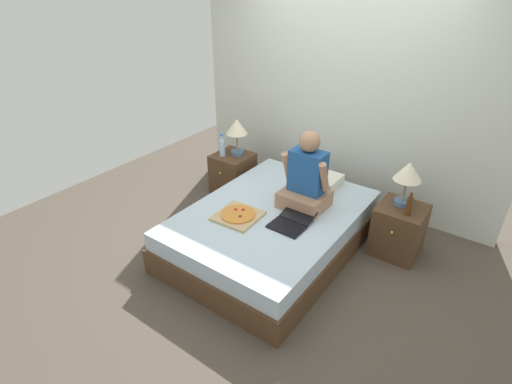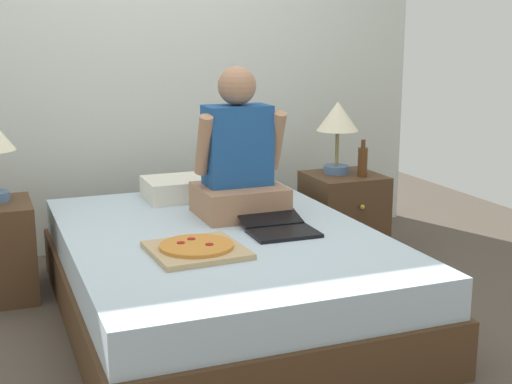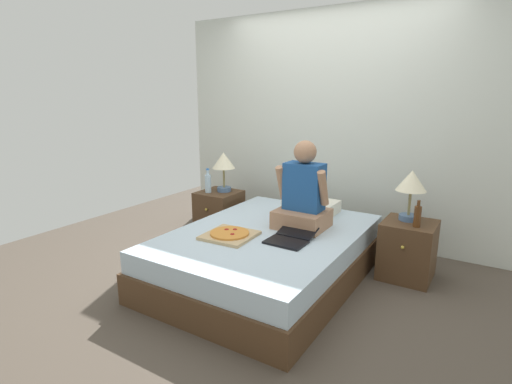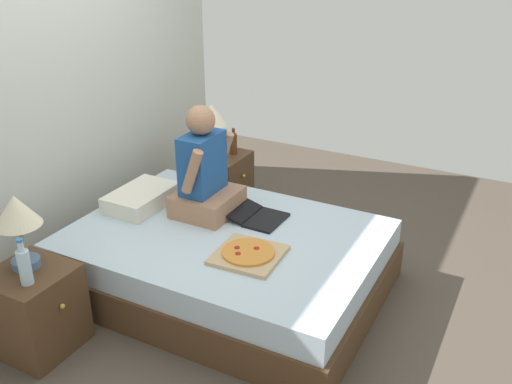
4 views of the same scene
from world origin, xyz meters
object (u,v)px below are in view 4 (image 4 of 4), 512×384
object	(u,v)px
lamp_on_left_nightstand	(17,216)
nightstand_right	(220,182)
bed	(226,261)
person_seated	(205,175)
lamp_on_right_nightstand	(212,118)
pizza_box	(248,254)
laptop	(257,216)
water_bottle	(24,266)
beer_bottle	(234,143)
nightstand_left	(35,310)

from	to	relation	value
lamp_on_left_nightstand	nightstand_right	distance (m)	2.14
bed	person_seated	distance (m)	0.61
lamp_on_right_nightstand	pizza_box	size ratio (longest dim) A/B	1.07
lamp_on_left_nightstand	pizza_box	world-z (taller)	lamp_on_left_nightstand
lamp_on_right_nightstand	person_seated	bearing A→B (deg)	-151.40
nightstand_right	laptop	xyz separation A→B (m)	(-0.78, -0.78, 0.20)
water_bottle	person_seated	size ratio (longest dim) A/B	0.35
bed	laptop	world-z (taller)	laptop
nightstand_right	laptop	bearing A→B (deg)	-135.12
beer_bottle	person_seated	world-z (taller)	person_seated
lamp_on_left_nightstand	beer_bottle	distance (m)	2.14
water_bottle	pizza_box	bearing A→B (deg)	-43.32
bed	lamp_on_right_nightstand	world-z (taller)	lamp_on_right_nightstand
water_bottle	beer_bottle	world-z (taller)	water_bottle
beer_bottle	pizza_box	distance (m)	1.59
lamp_on_left_nightstand	water_bottle	bearing A→B (deg)	-130.60
nightstand_left	person_seated	xyz separation A→B (m)	(1.25, -0.40, 0.47)
pizza_box	lamp_on_right_nightstand	bearing A→B (deg)	39.58
nightstand_right	pizza_box	xyz separation A→B (m)	(-1.25, -0.96, 0.20)
lamp_on_right_nightstand	lamp_on_left_nightstand	bearing A→B (deg)	180.00
laptop	pizza_box	size ratio (longest dim) A/B	1.00
lamp_on_left_nightstand	laptop	world-z (taller)	lamp_on_left_nightstand
nightstand_left	pizza_box	xyz separation A→B (m)	(0.84, -0.96, 0.20)
bed	beer_bottle	bearing A→B (deg)	27.19
bed	lamp_on_right_nightstand	distance (m)	1.40
beer_bottle	nightstand_right	bearing A→B (deg)	125.01
nightstand_right	beer_bottle	xyz separation A→B (m)	(0.07, -0.10, 0.35)
nightstand_right	laptop	size ratio (longest dim) A/B	1.23
nightstand_left	lamp_on_right_nightstand	distance (m)	2.15
nightstand_left	pizza_box	distance (m)	1.29
person_seated	water_bottle	bearing A→B (deg)	167.01
nightstand_left	beer_bottle	size ratio (longest dim) A/B	2.25
lamp_on_left_nightstand	beer_bottle	xyz separation A→B (m)	(2.13, -0.15, -0.23)
person_seated	pizza_box	world-z (taller)	person_seated
lamp_on_right_nightstand	pizza_box	world-z (taller)	lamp_on_right_nightstand
water_bottle	laptop	world-z (taller)	water_bottle
beer_bottle	pizza_box	world-z (taller)	beer_bottle
water_bottle	nightstand_right	distance (m)	2.21
lamp_on_left_nightstand	nightstand_right	world-z (taller)	lamp_on_left_nightstand
lamp_on_left_nightstand	water_bottle	xyz separation A→B (m)	(-0.12, -0.14, -0.22)
bed	nightstand_left	xyz separation A→B (m)	(-1.05, 0.67, 0.04)
laptop	pizza_box	xyz separation A→B (m)	(-0.47, -0.18, -0.00)
bed	nightstand_right	distance (m)	1.25
lamp_on_left_nightstand	beer_bottle	bearing A→B (deg)	-4.04
nightstand_left	lamp_on_left_nightstand	size ratio (longest dim) A/B	1.15
nightstand_right	lamp_on_right_nightstand	xyz separation A→B (m)	(-0.03, 0.05, 0.59)
laptop	water_bottle	bearing A→B (deg)	153.84
nightstand_right	pizza_box	bearing A→B (deg)	-142.52
water_bottle	bed	bearing A→B (deg)	-27.39
lamp_on_left_nightstand	lamp_on_right_nightstand	bearing A→B (deg)	0.00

